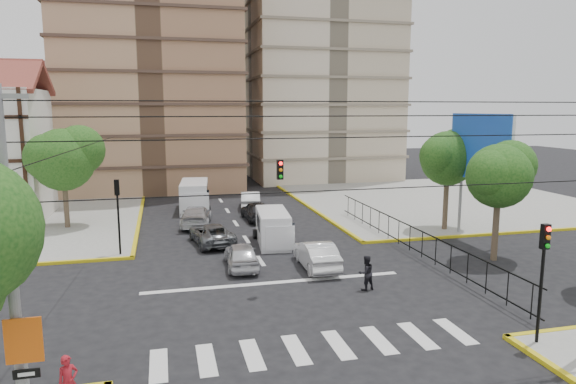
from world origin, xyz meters
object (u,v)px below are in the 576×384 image
object	(u,v)px
traffic_light_se	(543,264)
traffic_light_nw	(118,204)
car_silver_front_left	(241,255)
pedestrian_sw_corner	(68,382)
van_left_lane	(195,197)
van_right_lane	(274,229)
pedestrian_crosswalk	(366,273)
district_sign	(25,351)
car_white_front_right	(316,255)

from	to	relation	value
traffic_light_se	traffic_light_nw	size ratio (longest dim) A/B	1.00
car_silver_front_left	pedestrian_sw_corner	distance (m)	13.97
van_left_lane	car_silver_front_left	xyz separation A→B (m)	(1.45, -16.27, -0.51)
van_left_lane	car_silver_front_left	world-z (taller)	van_left_lane
traffic_light_se	van_right_lane	xyz separation A→B (m)	(-6.32, 16.10, -2.09)
van_left_lane	pedestrian_sw_corner	xyz separation A→B (m)	(-5.36, -28.47, -0.29)
van_right_lane	pedestrian_crosswalk	size ratio (longest dim) A/B	2.89
van_left_lane	car_silver_front_left	size ratio (longest dim) A/B	1.39
traffic_light_se	pedestrian_crosswalk	xyz separation A→B (m)	(-3.81, 6.96, -2.27)
traffic_light_se	van_left_lane	xyz separation A→B (m)	(-10.49, 28.12, -1.90)
district_sign	car_silver_front_left	world-z (taller)	district_sign
district_sign	car_silver_front_left	bearing A→B (deg)	60.34
district_sign	car_white_front_right	size ratio (longest dim) A/B	0.70
traffic_light_se	car_silver_front_left	world-z (taller)	traffic_light_se
traffic_light_se	van_left_lane	size ratio (longest dim) A/B	0.77
traffic_light_nw	van_left_lane	xyz separation A→B (m)	(5.11, 12.52, -1.90)
traffic_light_se	car_silver_front_left	bearing A→B (deg)	127.32
pedestrian_crosswalk	district_sign	bearing A→B (deg)	20.36
van_left_lane	pedestrian_crosswalk	size ratio (longest dim) A/B	3.41
pedestrian_sw_corner	district_sign	bearing A→B (deg)	-152.37
district_sign	car_white_front_right	world-z (taller)	district_sign
car_silver_front_left	car_white_front_right	world-z (taller)	car_white_front_right
van_left_lane	pedestrian_crosswalk	distance (m)	22.19
district_sign	pedestrian_sw_corner	bearing A→B (deg)	55.22
van_right_lane	car_white_front_right	bearing A→B (deg)	-70.95
district_sign	car_white_front_right	distance (m)	16.87
car_white_front_right	district_sign	bearing A→B (deg)	48.33
car_white_front_right	car_silver_front_left	bearing A→B (deg)	-13.50
van_left_lane	car_white_front_right	xyz separation A→B (m)	(5.39, -17.33, -0.46)
district_sign	car_white_front_right	xyz separation A→B (m)	(11.50, 12.23, -1.70)
van_left_lane	pedestrian_crosswalk	world-z (taller)	van_left_lane
van_left_lane	pedestrian_sw_corner	distance (m)	28.97
pedestrian_crosswalk	car_silver_front_left	bearing A→B (deg)	-56.02
traffic_light_se	car_white_front_right	xyz separation A→B (m)	(-5.10, 10.79, -2.36)
traffic_light_nw	car_white_front_right	distance (m)	11.79
van_left_lane	car_silver_front_left	bearing A→B (deg)	-79.06
pedestrian_sw_corner	traffic_light_se	bearing A→B (deg)	-26.33
van_right_lane	van_left_lane	xyz separation A→B (m)	(-4.17, 12.02, 0.19)
car_silver_front_left	pedestrian_crosswalk	xyz separation A→B (m)	(5.22, -4.89, 0.14)
car_white_front_right	traffic_light_nw	bearing A→B (deg)	-23.05
traffic_light_se	van_left_lane	distance (m)	30.07
van_left_lane	traffic_light_se	bearing A→B (deg)	-63.72
traffic_light_se	car_white_front_right	bearing A→B (deg)	115.30
van_right_lane	traffic_light_nw	bearing A→B (deg)	-170.76
car_white_front_right	traffic_light_se	bearing A→B (deg)	116.86
traffic_light_se	pedestrian_sw_corner	bearing A→B (deg)	-178.74
pedestrian_sw_corner	pedestrian_crosswalk	xyz separation A→B (m)	(12.03, 7.31, -0.08)
pedestrian_crosswalk	van_left_lane	bearing A→B (deg)	-85.42
traffic_light_nw	pedestrian_sw_corner	bearing A→B (deg)	-90.87
pedestrian_sw_corner	pedestrian_crosswalk	bearing A→B (deg)	3.70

